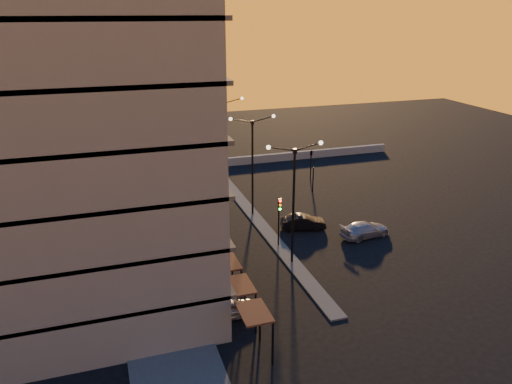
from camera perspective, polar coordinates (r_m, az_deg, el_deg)
The scene contains 14 objects.
ground at distance 38.96m, azimuth 4.11°, elevation -8.04°, with size 120.00×120.00×0.00m, color black.
sidewalk_west at distance 40.22m, azimuth -12.24°, elevation -7.43°, with size 5.00×40.00×0.12m, color #484846.
median at distance 47.43m, azimuth -0.39°, elevation -2.55°, with size 1.20×36.00×0.12m, color #484846.
parapet at distance 62.30m, azimuth -3.10°, elevation 3.47°, with size 44.00×0.50×1.00m, color slate.
building at distance 32.40m, azimuth -19.19°, elevation 7.53°, with size 14.35×17.08×25.00m.
streetlamp_near at distance 36.65m, azimuth 4.33°, elevation -0.31°, with size 4.32×0.32×9.51m.
streetlamp_mid at distance 45.58m, azimuth -0.41°, elevation 3.88°, with size 4.32×0.32×9.51m.
streetlamp_far at distance 54.87m, azimuth -3.59°, elevation 6.66°, with size 4.32×0.32×9.51m.
traffic_light_main at distance 40.13m, azimuth 2.68°, elevation -2.57°, with size 0.28×0.44×4.25m.
signal_east_a at distance 53.00m, azimuth 6.55°, elevation 1.96°, with size 0.13×0.16×3.60m.
signal_east_b at distance 56.74m, azimuth 6.33°, elevation 4.43°, with size 0.42×1.99×3.60m.
car_hatchback at distance 32.36m, azimuth -3.13°, elevation -13.13°, with size 1.50×3.72×1.27m, color #B8BAC1.
car_sedan at distance 44.41m, azimuth 5.40°, elevation -3.45°, with size 1.38×3.96×1.31m, color black.
car_wagon at distance 43.78m, azimuth 12.35°, elevation -4.22°, with size 1.83×4.49×1.30m, color #A6A7AD.
Camera 1 is at (-13.21, -31.70, 18.39)m, focal length 35.00 mm.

